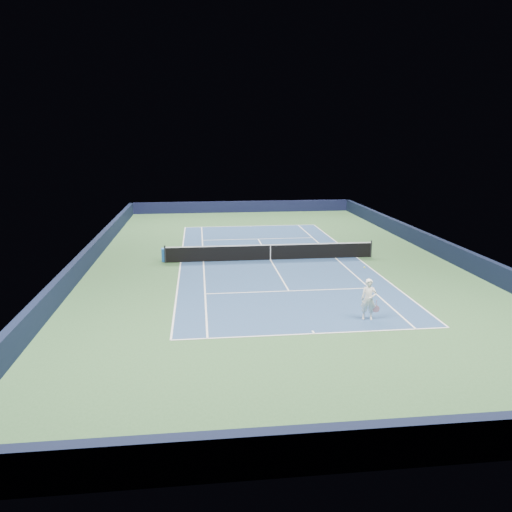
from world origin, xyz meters
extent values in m
plane|color=#2E532D|center=(0.00, 0.00, 0.00)|extent=(40.00, 40.00, 0.00)
cube|color=black|center=(0.00, 19.82, 0.55)|extent=(22.00, 0.35, 1.10)
cube|color=black|center=(0.00, -19.82, 0.55)|extent=(22.00, 0.35, 1.10)
cube|color=black|center=(10.82, 0.00, 0.55)|extent=(0.35, 40.00, 1.10)
cube|color=black|center=(-10.82, 0.00, 0.55)|extent=(0.35, 40.00, 1.10)
cube|color=navy|center=(0.00, 0.00, 0.00)|extent=(10.97, 23.77, 0.01)
cube|color=white|center=(0.00, 11.88, 0.01)|extent=(10.97, 0.08, 0.00)
cube|color=white|center=(0.00, -11.88, 0.01)|extent=(10.97, 0.08, 0.00)
cube|color=white|center=(5.49, 0.00, 0.01)|extent=(0.08, 23.77, 0.00)
cube|color=white|center=(-5.49, 0.00, 0.01)|extent=(0.08, 23.77, 0.00)
cube|color=white|center=(4.12, 0.00, 0.01)|extent=(0.08, 23.77, 0.00)
cube|color=white|center=(-4.12, 0.00, 0.01)|extent=(0.08, 23.77, 0.00)
cube|color=white|center=(0.00, 6.40, 0.01)|extent=(8.23, 0.08, 0.00)
cube|color=white|center=(0.00, -6.40, 0.01)|extent=(8.23, 0.08, 0.00)
cube|color=white|center=(0.00, 0.00, 0.01)|extent=(0.08, 12.80, 0.00)
cube|color=white|center=(0.00, 11.73, 0.01)|extent=(0.08, 0.30, 0.00)
cube|color=white|center=(0.00, -11.73, 0.01)|extent=(0.08, 0.30, 0.00)
cylinder|color=black|center=(-6.40, 0.00, 0.54)|extent=(0.10, 0.10, 1.07)
cylinder|color=black|center=(6.40, 0.00, 0.54)|extent=(0.10, 0.10, 1.07)
cube|color=black|center=(0.00, 0.00, 0.46)|extent=(12.80, 0.03, 0.91)
cube|color=white|center=(0.00, 0.00, 0.94)|extent=(12.80, 0.04, 0.06)
cube|color=white|center=(0.00, 0.00, 0.46)|extent=(0.05, 0.04, 0.91)
cube|color=#1D5CB1|center=(-6.40, 0.42, 0.40)|extent=(0.52, 0.48, 0.80)
cube|color=white|center=(-6.11, 0.42, 0.45)|extent=(0.04, 0.36, 0.35)
imported|color=white|center=(2.57, -10.59, 0.87)|extent=(0.72, 0.58, 1.73)
cylinder|color=pink|center=(2.89, -10.64, 0.70)|extent=(0.03, 0.03, 0.29)
cylinder|color=black|center=(2.89, -10.64, 0.46)|extent=(0.29, 0.02, 0.29)
cylinder|color=pink|center=(2.89, -10.64, 0.46)|extent=(0.31, 0.03, 0.31)
sphere|color=#CED82D|center=(2.67, -9.59, 1.97)|extent=(0.07, 0.07, 0.07)
camera|label=1|loc=(-4.31, -29.54, 7.46)|focal=35.00mm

